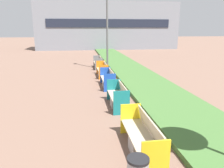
% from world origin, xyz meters
% --- Properties ---
extents(planter_grass_strip, '(2.80, 120.00, 0.18)m').
position_xyz_m(planter_grass_strip, '(3.20, 12.00, 0.09)').
color(planter_grass_strip, '#426B33').
rests_on(planter_grass_strip, ground).
extents(building_backdrop, '(21.76, 5.12, 7.12)m').
position_xyz_m(building_backdrop, '(4.00, 37.93, 3.56)').
color(building_backdrop, gray).
rests_on(building_backdrop, ground).
extents(bench_yellow_frame, '(0.65, 2.29, 0.94)m').
position_xyz_m(bench_yellow_frame, '(0.94, 7.30, 0.37)').
color(bench_yellow_frame, '#9E9B96').
rests_on(bench_yellow_frame, ground).
extents(bench_teal_frame, '(0.65, 1.92, 0.94)m').
position_xyz_m(bench_teal_frame, '(0.94, 10.81, 0.36)').
color(bench_teal_frame, '#9E9B96').
rests_on(bench_teal_frame, ground).
extents(bench_blue_frame, '(0.65, 1.98, 0.94)m').
position_xyz_m(bench_blue_frame, '(0.94, 14.00, 0.36)').
color(bench_blue_frame, '#9E9B96').
rests_on(bench_blue_frame, ground).
extents(bench_orange_frame, '(0.65, 1.90, 0.94)m').
position_xyz_m(bench_orange_frame, '(0.94, 16.79, 0.36)').
color(bench_orange_frame, '#9E9B96').
rests_on(bench_orange_frame, ground).
extents(bench_grey_frame, '(0.65, 1.88, 0.94)m').
position_xyz_m(bench_grey_frame, '(0.94, 19.97, 0.36)').
color(bench_grey_frame, '#9E9B96').
rests_on(bench_grey_frame, ground).
extents(street_lamp_post, '(0.24, 0.44, 8.13)m').
position_xyz_m(street_lamp_post, '(1.55, 19.00, 4.45)').
color(street_lamp_post, '#56595B').
rests_on(street_lamp_post, ground).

